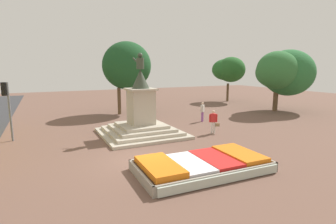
# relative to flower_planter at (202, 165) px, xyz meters

# --- Properties ---
(ground_plane) EXTENTS (85.30, 85.30, 0.00)m
(ground_plane) POSITION_rel_flower_planter_xyz_m (-1.92, 2.33, -0.27)
(ground_plane) COLOR brown
(flower_planter) EXTENTS (5.85, 3.23, 0.64)m
(flower_planter) POSITION_rel_flower_planter_xyz_m (0.00, 0.00, 0.00)
(flower_planter) COLOR #38281C
(flower_planter) RESTS_ON ground_plane
(statue_monument) EXTENTS (5.23, 5.23, 5.40)m
(statue_monument) POSITION_rel_flower_planter_xyz_m (-0.19, 7.12, 0.80)
(statue_monument) COLOR #B2A894
(statue_monument) RESTS_ON ground_plane
(traffic_light_mid_block) EXTENTS (0.42, 0.31, 3.60)m
(traffic_light_mid_block) POSITION_rel_flower_planter_xyz_m (-7.96, 9.17, 2.26)
(traffic_light_mid_block) COLOR slate
(traffic_light_mid_block) RESTS_ON ground_plane
(pedestrian_with_handbag) EXTENTS (0.69, 0.42, 1.62)m
(pedestrian_with_handbag) POSITION_rel_flower_planter_xyz_m (4.35, 5.27, 0.64)
(pedestrian_with_handbag) COLOR beige
(pedestrian_with_handbag) RESTS_ON ground_plane
(pedestrian_near_planter) EXTENTS (0.48, 0.40, 1.64)m
(pedestrian_near_planter) POSITION_rel_flower_planter_xyz_m (5.93, 9.03, 0.68)
(pedestrian_near_planter) COLOR #8C4C99
(pedestrian_near_planter) RESTS_ON ground_plane
(park_tree_far_left) EXTENTS (4.70, 4.44, 6.94)m
(park_tree_far_left) POSITION_rel_flower_planter_xyz_m (1.47, 15.78, 4.35)
(park_tree_far_left) COLOR brown
(park_tree_far_left) RESTS_ON ground_plane
(park_tree_behind_statue) EXTENTS (6.82, 5.10, 6.30)m
(park_tree_behind_statue) POSITION_rel_flower_planter_xyz_m (16.19, 9.99, 3.75)
(park_tree_behind_statue) COLOR brown
(park_tree_behind_statue) RESTS_ON ground_plane
(park_tree_far_right) EXTENTS (4.29, 4.62, 5.86)m
(park_tree_far_right) POSITION_rel_flower_planter_xyz_m (16.52, 18.99, 3.98)
(park_tree_far_right) COLOR brown
(park_tree_far_right) RESTS_ON ground_plane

